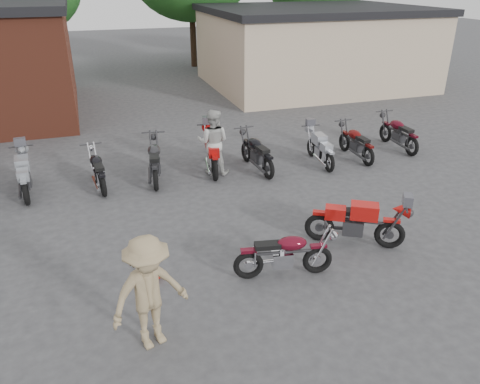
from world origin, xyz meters
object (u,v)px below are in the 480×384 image
object	(u,v)px
row_bike_1	(24,173)
row_bike_3	(155,159)
person_light	(213,142)
row_bike_7	(356,141)
helmet	(155,274)
row_bike_6	(320,147)
row_bike_2	(97,168)
row_bike_4	(212,150)
row_bike_8	(398,131)
person_tan	(149,293)
row_bike_5	(256,151)
vintage_motorcycle	(286,251)
sportbike	(357,220)

from	to	relation	value
row_bike_1	row_bike_3	distance (m)	3.33
person_light	row_bike_7	distance (m)	4.49
row_bike_7	helmet	bearing A→B (deg)	122.45
row_bike_6	row_bike_2	bearing A→B (deg)	90.80
row_bike_2	row_bike_4	bearing A→B (deg)	-92.69
person_light	row_bike_6	world-z (taller)	person_light
row_bike_6	row_bike_8	size ratio (longest dim) A/B	0.93
person_tan	row_bike_1	xyz separation A→B (m)	(-2.26, 6.51, -0.37)
person_tan	row_bike_5	world-z (taller)	person_tan
row_bike_5	row_bike_7	xyz separation A→B (m)	(3.23, -0.06, -0.03)
row_bike_8	row_bike_7	bearing A→B (deg)	101.45
row_bike_4	row_bike_5	world-z (taller)	row_bike_4
row_bike_3	row_bike_6	size ratio (longest dim) A/B	1.13
vintage_motorcycle	person_tan	distance (m)	2.85
vintage_motorcycle	row_bike_8	xyz separation A→B (m)	(6.32, 5.42, 0.04)
sportbike	row_bike_6	distance (m)	4.66
row_bike_6	person_light	bearing A→B (deg)	88.90
row_bike_2	row_bike_4	size ratio (longest dim) A/B	0.87
row_bike_8	row_bike_4	bearing A→B (deg)	89.40
person_light	row_bike_3	bearing A→B (deg)	22.88
row_bike_7	person_tan	bearing A→B (deg)	129.97
row_bike_4	row_bike_6	world-z (taller)	row_bike_4
vintage_motorcycle	row_bike_2	bearing A→B (deg)	130.45
row_bike_6	sportbike	bearing A→B (deg)	166.09
person_light	row_bike_5	world-z (taller)	person_light
row_bike_3	row_bike_7	size ratio (longest dim) A/B	1.10
helmet	row_bike_7	size ratio (longest dim) A/B	0.14
person_tan	person_light	bearing A→B (deg)	48.99
person_light	person_tan	size ratio (longest dim) A/B	0.98
vintage_motorcycle	person_light	xyz separation A→B (m)	(0.08, 5.29, 0.40)
helmet	row_bike_8	distance (m)	9.92
sportbike	row_bike_5	bearing A→B (deg)	127.59
row_bike_5	sportbike	bearing A→B (deg)	-178.65
person_light	row_bike_2	bearing A→B (deg)	25.01
helmet	row_bike_5	bearing A→B (deg)	50.75
row_bike_4	row_bike_5	distance (m)	1.29
helmet	person_light	xyz separation A→B (m)	(2.44, 4.65, 0.81)
row_bike_5	vintage_motorcycle	bearing A→B (deg)	160.28
row_bike_7	row_bike_1	bearing A→B (deg)	87.11
person_light	row_bike_8	world-z (taller)	person_light
row_bike_2	row_bike_8	distance (m)	9.41
row_bike_2	row_bike_7	bearing A→B (deg)	-98.15
row_bike_4	row_bike_5	size ratio (longest dim) A/B	1.06
row_bike_3	row_bike_4	distance (m)	1.67
person_light	row_bike_5	size ratio (longest dim) A/B	0.93
sportbike	row_bike_7	xyz separation A→B (m)	(2.70, 4.51, -0.03)
row_bike_8	row_bike_5	bearing A→B (deg)	93.76
row_bike_1	row_bike_8	xyz separation A→B (m)	(11.22, -0.09, 0.01)
row_bike_2	row_bike_3	world-z (taller)	row_bike_3
row_bike_2	vintage_motorcycle	bearing A→B (deg)	-156.06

